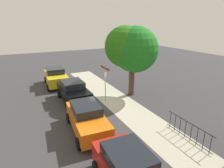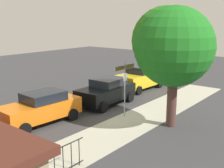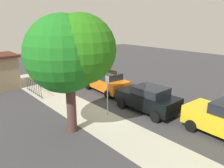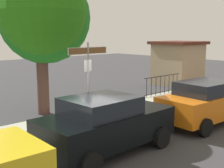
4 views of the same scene
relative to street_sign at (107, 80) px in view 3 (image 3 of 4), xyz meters
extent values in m
plane|color=#38383A|center=(0.02, -0.40, -2.25)|extent=(60.00, 60.00, 0.00)
cube|color=#ADAC98|center=(2.02, 0.90, -2.25)|extent=(24.00, 2.60, 0.00)
cylinder|color=#9EA0A5|center=(0.00, 0.00, -0.68)|extent=(0.07, 0.07, 3.13)
cube|color=brown|center=(0.00, 0.00, 0.58)|extent=(1.72, 0.02, 0.22)
cube|color=white|center=(0.00, 0.00, 0.58)|extent=(1.75, 0.02, 0.25)
cube|color=silver|center=(0.00, 0.02, 0.03)|extent=(0.32, 0.02, 0.42)
cylinder|color=#4C312C|center=(-0.32, 2.71, -0.71)|extent=(0.49, 0.49, 3.08)
sphere|color=#186814|center=(-0.23, 2.76, 1.76)|extent=(3.08, 3.08, 3.08)
sphere|color=#1C6F1D|center=(-0.07, 2.80, 1.85)|extent=(3.87, 3.87, 3.87)
sphere|color=#267014|center=(-0.56, 2.14, 2.06)|extent=(3.50, 3.50, 3.50)
cylinder|color=black|center=(-4.50, -1.99, -1.93)|extent=(0.65, 0.25, 0.64)
cylinder|color=black|center=(-4.59, -3.88, -1.93)|extent=(0.65, 0.25, 0.64)
cube|color=black|center=(-1.18, -2.33, -1.50)|extent=(4.15, 1.91, 0.86)
cube|color=black|center=(-1.43, -2.33, -0.82)|extent=(2.00, 1.66, 0.50)
cylinder|color=black|center=(0.20, -1.38, -1.93)|extent=(0.64, 0.23, 0.64)
cylinder|color=black|center=(0.23, -3.23, -1.93)|extent=(0.64, 0.23, 0.64)
cylinder|color=black|center=(-2.60, -1.43, -1.93)|extent=(0.64, 0.23, 0.64)
cylinder|color=black|center=(-2.57, -3.28, -1.93)|extent=(0.64, 0.23, 0.64)
cube|color=orange|center=(3.62, -2.84, -1.50)|extent=(4.39, 2.04, 0.85)
cube|color=black|center=(3.36, -2.82, -0.83)|extent=(2.16, 1.67, 0.49)
cylinder|color=black|center=(5.13, -2.07, -1.93)|extent=(0.65, 0.26, 0.64)
cylinder|color=black|center=(5.01, -3.81, -1.93)|extent=(0.65, 0.26, 0.64)
cylinder|color=black|center=(2.23, -1.87, -1.93)|extent=(0.65, 0.26, 0.64)
cylinder|color=black|center=(2.10, -3.61, -1.93)|extent=(0.65, 0.26, 0.64)
cube|color=#B21C13|center=(8.42, -2.81, -1.48)|extent=(4.13, 1.97, 0.90)
cube|color=black|center=(8.17, -2.79, -0.77)|extent=(2.02, 1.65, 0.51)
cylinder|color=black|center=(9.83, -2.00, -1.93)|extent=(0.65, 0.25, 0.64)
cylinder|color=black|center=(9.74, -3.76, -1.93)|extent=(0.65, 0.25, 0.64)
cylinder|color=black|center=(7.09, -1.86, -1.93)|extent=(0.65, 0.25, 0.64)
cylinder|color=black|center=(7.00, -3.62, -1.93)|extent=(0.65, 0.25, 0.64)
cube|color=beige|center=(13.22, -2.40, -1.47)|extent=(4.36, 1.73, 0.91)
cube|color=black|center=(12.96, -2.40, -0.76)|extent=(2.10, 1.52, 0.52)
cylinder|color=black|center=(14.70, -1.54, -1.93)|extent=(0.64, 0.22, 0.64)
cylinder|color=black|center=(14.70, -3.27, -1.93)|extent=(0.64, 0.22, 0.64)
cylinder|color=black|center=(11.74, -1.54, -1.93)|extent=(0.64, 0.22, 0.64)
cylinder|color=black|center=(11.73, -3.26, -1.93)|extent=(0.64, 0.22, 0.64)
cylinder|color=black|center=(6.91, 1.90, -1.20)|extent=(3.18, 0.04, 0.04)
cylinder|color=black|center=(6.91, 1.90, -2.13)|extent=(3.18, 0.04, 0.04)
cylinder|color=black|center=(5.52, 1.90, -1.72)|extent=(0.03, 0.03, 1.05)
cylinder|color=black|center=(5.91, 1.90, -1.72)|extent=(0.03, 0.03, 1.05)
cylinder|color=black|center=(6.31, 1.90, -1.72)|extent=(0.03, 0.03, 1.05)
cylinder|color=black|center=(6.71, 1.90, -1.72)|extent=(0.03, 0.03, 1.05)
cylinder|color=black|center=(7.11, 1.90, -1.72)|extent=(0.03, 0.03, 1.05)
cylinder|color=black|center=(7.51, 1.90, -1.72)|extent=(0.03, 0.03, 1.05)
cylinder|color=black|center=(7.90, 1.90, -1.72)|extent=(0.03, 0.03, 1.05)
cylinder|color=black|center=(8.30, 1.90, -1.72)|extent=(0.03, 0.03, 1.05)
camera|label=1|loc=(13.06, -5.90, 4.04)|focal=29.89mm
camera|label=2|loc=(12.43, 8.93, 3.13)|focal=45.70mm
camera|label=3|loc=(-9.51, 7.89, 3.41)|focal=34.48mm
camera|label=4|loc=(-6.93, -8.72, 1.20)|focal=49.02mm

